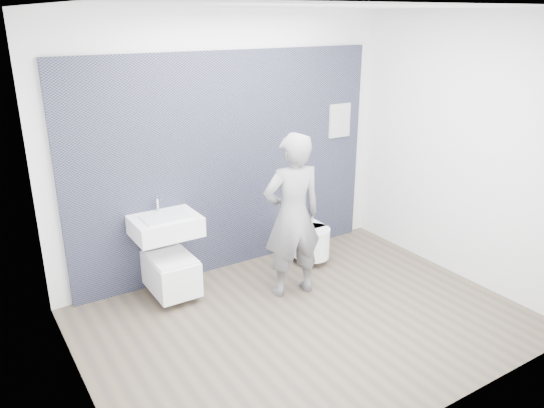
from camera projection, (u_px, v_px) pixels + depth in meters
ground at (306, 321)px, 5.02m from camera, size 4.00×4.00×0.00m
room_shell at (310, 141)px, 4.43m from camera, size 4.00×4.00×4.00m
tile_wall at (232, 263)px, 6.19m from camera, size 3.60×0.06×2.40m
washbasin at (166, 225)px, 5.27m from camera, size 0.65×0.49×0.49m
toilet_square at (171, 271)px, 5.39m from camera, size 0.42×0.61×0.77m
toilet_rounded at (306, 239)px, 6.21m from camera, size 0.39×0.66×0.36m
info_placard at (335, 237)px, 6.90m from camera, size 0.30×0.03×0.40m
visitor at (292, 216)px, 5.27m from camera, size 0.67×0.49×1.70m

